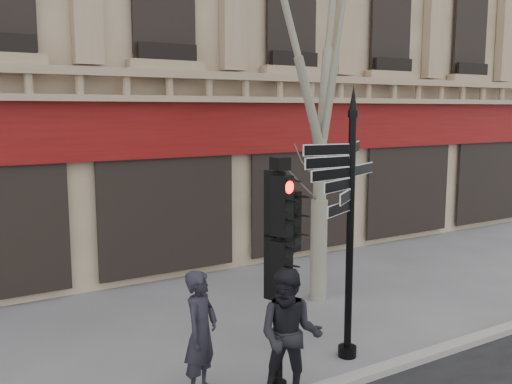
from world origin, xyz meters
TOP-DOWN VIEW (x-y plane):
  - ground at (0.00, 0.00)m, footprint 80.00×80.00m
  - kerb at (0.00, -1.40)m, footprint 80.00×0.25m
  - fingerpost at (0.80, -0.63)m, footprint 2.30×2.30m
  - traffic_signal_main at (-0.80, -0.97)m, footprint 0.44×0.37m
  - traffic_signal_secondary at (0.30, 0.39)m, footprint 0.54×0.46m
  - plane_tree at (2.19, 1.93)m, footprint 3.15×3.15m
  - pedestrian_a at (-1.81, -0.48)m, footprint 0.79×0.75m
  - pedestrian_b at (-0.84, -1.30)m, footprint 1.17×1.16m

SIDE VIEW (x-z plane):
  - ground at x=0.00m, z-range 0.00..0.00m
  - kerb at x=0.00m, z-range 0.00..0.12m
  - pedestrian_a at x=-1.81m, z-range 0.00..1.83m
  - pedestrian_b at x=-0.84m, z-range 0.00..1.91m
  - traffic_signal_secondary at x=0.30m, z-range 0.53..3.22m
  - traffic_signal_main at x=-0.80m, z-range 0.45..3.86m
  - fingerpost at x=0.80m, z-range 0.76..5.20m
  - plane_tree at x=2.19m, z-range 1.69..10.07m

